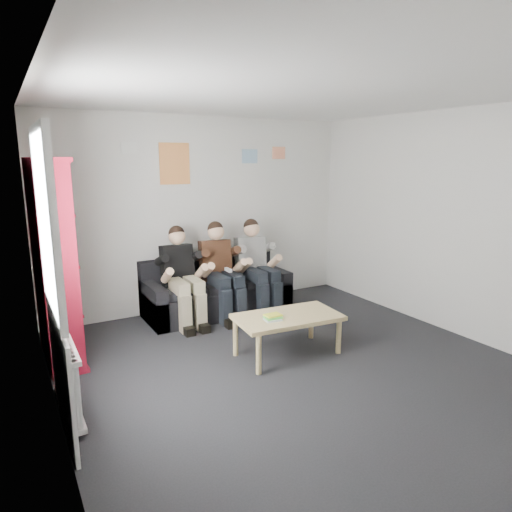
{
  "coord_description": "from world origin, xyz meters",
  "views": [
    {
      "loc": [
        -2.52,
        -3.48,
        2.12
      ],
      "look_at": [
        0.18,
        1.3,
        0.94
      ],
      "focal_mm": 32.0,
      "sensor_mm": 36.0,
      "label": 1
    }
  ],
  "objects_px": {
    "person_middle": "(222,271)",
    "coffee_table": "(288,320)",
    "bookshelf": "(56,263)",
    "person_right": "(257,267)",
    "sofa": "(216,293)",
    "person_left": "(183,277)"
  },
  "relations": [
    {
      "from": "person_middle",
      "to": "coffee_table",
      "type": "bearing_deg",
      "value": -78.18
    },
    {
      "from": "bookshelf",
      "to": "person_right",
      "type": "bearing_deg",
      "value": 5.42
    },
    {
      "from": "sofa",
      "to": "bookshelf",
      "type": "distance_m",
      "value": 2.3
    },
    {
      "from": "bookshelf",
      "to": "coffee_table",
      "type": "xyz_separation_m",
      "value": [
        2.16,
        -1.08,
        -0.67
      ]
    },
    {
      "from": "sofa",
      "to": "person_middle",
      "type": "relative_size",
      "value": 1.54
    },
    {
      "from": "person_right",
      "to": "person_left",
      "type": "bearing_deg",
      "value": -170.51
    },
    {
      "from": "person_left",
      "to": "person_right",
      "type": "height_order",
      "value": "person_right"
    },
    {
      "from": "sofa",
      "to": "person_right",
      "type": "relative_size",
      "value": 1.54
    },
    {
      "from": "person_middle",
      "to": "person_right",
      "type": "bearing_deg",
      "value": 8.53
    },
    {
      "from": "coffee_table",
      "to": "person_middle",
      "type": "height_order",
      "value": "person_middle"
    },
    {
      "from": "coffee_table",
      "to": "person_left",
      "type": "xyz_separation_m",
      "value": [
        -0.64,
        1.49,
        0.23
      ]
    },
    {
      "from": "coffee_table",
      "to": "person_right",
      "type": "distance_m",
      "value": 1.58
    },
    {
      "from": "person_left",
      "to": "person_right",
      "type": "bearing_deg",
      "value": 2.1
    },
    {
      "from": "person_left",
      "to": "person_middle",
      "type": "relative_size",
      "value": 0.99
    },
    {
      "from": "sofa",
      "to": "coffee_table",
      "type": "relative_size",
      "value": 1.75
    },
    {
      "from": "sofa",
      "to": "person_middle",
      "type": "height_order",
      "value": "person_middle"
    },
    {
      "from": "bookshelf",
      "to": "person_left",
      "type": "distance_m",
      "value": 1.63
    },
    {
      "from": "bookshelf",
      "to": "person_middle",
      "type": "relative_size",
      "value": 1.65
    },
    {
      "from": "sofa",
      "to": "person_left",
      "type": "distance_m",
      "value": 0.68
    },
    {
      "from": "person_right",
      "to": "sofa",
      "type": "bearing_deg",
      "value": 170.5
    },
    {
      "from": "sofa",
      "to": "bookshelf",
      "type": "bearing_deg",
      "value": -163.71
    },
    {
      "from": "coffee_table",
      "to": "person_left",
      "type": "height_order",
      "value": "person_left"
    }
  ]
}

